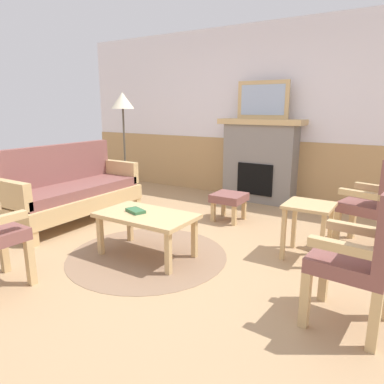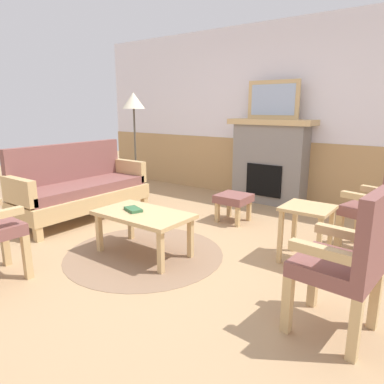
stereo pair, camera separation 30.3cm
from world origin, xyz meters
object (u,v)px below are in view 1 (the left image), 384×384
couch (73,191)px  side_table (309,215)px  armchair_by_window_left (363,252)px  framed_picture (263,100)px  coffee_table (146,219)px  fireplace (260,160)px  armchair_near_fireplace (376,200)px  book_on_table (136,211)px  floor_lamp_by_couch (123,107)px  footstool (229,199)px

couch → side_table: (2.90, 0.41, 0.04)m
couch → armchair_by_window_left: size_ratio=1.84×
framed_picture → armchair_by_window_left: size_ratio=0.82×
coffee_table → armchair_by_window_left: armchair_by_window_left is taller
fireplace → framed_picture: bearing=90.0°
armchair_near_fireplace → coffee_table: bearing=-144.3°
coffee_table → book_on_table: bearing=-171.4°
book_on_table → floor_lamp_by_couch: bearing=134.8°
side_table → floor_lamp_by_couch: size_ratio=0.33×
coffee_table → footstool: bearing=82.7°
fireplace → armchair_by_window_left: 3.32m
side_table → armchair_by_window_left: bearing=-59.0°
side_table → floor_lamp_by_couch: 3.41m
framed_picture → coffee_table: size_ratio=0.83×
couch → coffee_table: bearing=-14.2°
couch → book_on_table: 1.49m
framed_picture → book_on_table: size_ratio=3.88×
footstool → armchair_by_window_left: bearing=-42.8°
book_on_table → floor_lamp_by_couch: (-1.66, 1.67, 1.00)m
book_on_table → armchair_by_window_left: armchair_by_window_left is taller
book_on_table → footstool: size_ratio=0.52×
book_on_table → framed_picture: bearing=84.3°
couch → footstool: size_ratio=4.50×
footstool → floor_lamp_by_couch: floor_lamp_by_couch is taller
framed_picture → floor_lamp_by_couch: 2.15m
side_table → floor_lamp_by_couch: floor_lamp_by_couch is taller
framed_picture → coffee_table: framed_picture is taller
couch → armchair_by_window_left: same height
floor_lamp_by_couch → side_table: bearing=-15.2°
footstool → armchair_near_fireplace: (1.70, -0.11, 0.25)m
framed_picture → armchair_by_window_left: bearing=-57.1°
book_on_table → armchair_by_window_left: 2.07m
coffee_table → book_on_table: size_ratio=4.65×
framed_picture → side_table: (1.21, -1.81, -1.13)m
fireplace → coffee_table: size_ratio=1.35×
book_on_table → armchair_near_fireplace: size_ratio=0.21×
couch → side_table: size_ratio=3.27×
coffee_table → side_table: (1.36, 0.80, 0.05)m
framed_picture → armchair_near_fireplace: 2.38m
couch → armchair_near_fireplace: 3.56m
book_on_table → coffee_table: bearing=8.6°
framed_picture → side_table: bearing=-56.1°
fireplace → book_on_table: size_ratio=6.30×
fireplace → coffee_table: (-0.14, -2.61, -0.27)m
armchair_by_window_left → fireplace: bearing=122.9°
footstool → side_table: (1.17, -0.65, 0.15)m
armchair_near_fireplace → side_table: size_ratio=1.78×
coffee_table → floor_lamp_by_couch: size_ratio=0.57×
fireplace → armchair_near_fireplace: 2.15m
fireplace → armchair_by_window_left: bearing=-57.1°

